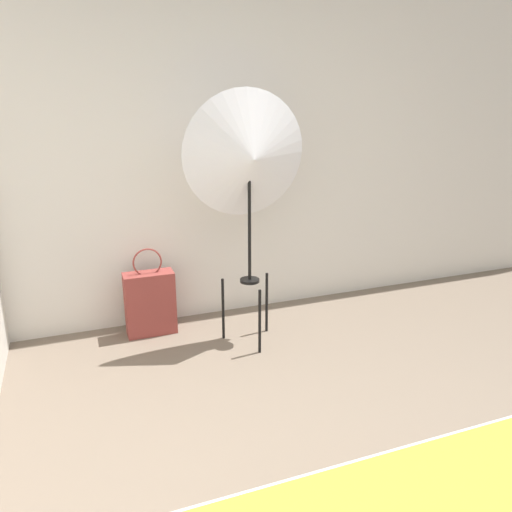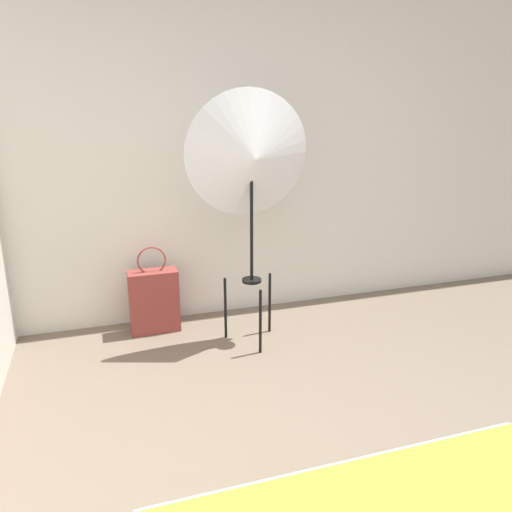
{
  "view_description": "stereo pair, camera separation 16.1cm",
  "coord_description": "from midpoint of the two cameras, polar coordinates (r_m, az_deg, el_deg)",
  "views": [
    {
      "loc": [
        -1.05,
        -1.1,
        1.67
      ],
      "look_at": [
        0.01,
        1.7,
        0.72
      ],
      "focal_mm": 35.0,
      "sensor_mm": 36.0,
      "label": 1
    },
    {
      "loc": [
        -0.9,
        -1.15,
        1.67
      ],
      "look_at": [
        0.01,
        1.7,
        0.72
      ],
      "focal_mm": 35.0,
      "sensor_mm": 36.0,
      "label": 2
    }
  ],
  "objects": [
    {
      "name": "wall_back",
      "position": [
        3.83,
        -2.96,
        12.0
      ],
      "size": [
        8.0,
        0.05,
        2.6
      ],
      "color": "silver",
      "rests_on": "ground_plane"
    },
    {
      "name": "tote_bag",
      "position": [
        3.76,
        -10.36,
        -5.03
      ],
      "size": [
        0.36,
        0.16,
        0.66
      ],
      "color": "brown",
      "rests_on": "ground_plane"
    },
    {
      "name": "photo_umbrella",
      "position": [
        3.28,
        0.9,
        11.14
      ],
      "size": [
        0.85,
        0.34,
        1.74
      ],
      "color": "black",
      "rests_on": "ground_plane"
    }
  ]
}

